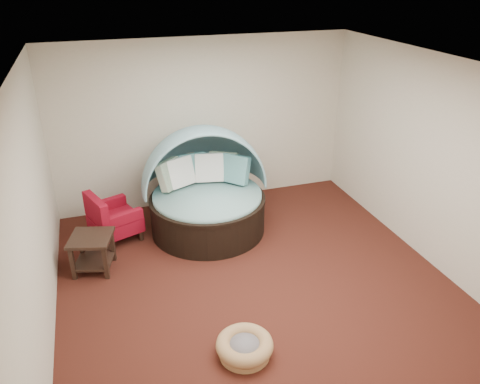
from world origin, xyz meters
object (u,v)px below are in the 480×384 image
object	(u,v)px
red_armchair	(112,219)
side_table	(92,248)
canopy_daybed	(206,184)
pet_basket	(245,347)

from	to	relation	value
red_armchair	side_table	world-z (taller)	red_armchair
canopy_daybed	red_armchair	bearing A→B (deg)	-179.54
canopy_daybed	pet_basket	distance (m)	2.87
canopy_daybed	red_armchair	size ratio (longest dim) A/B	2.30
pet_basket	side_table	size ratio (longest dim) A/B	1.08
pet_basket	red_armchair	world-z (taller)	red_armchair
side_table	canopy_daybed	bearing A→B (deg)	20.43
canopy_daybed	side_table	size ratio (longest dim) A/B	2.93
pet_basket	side_table	world-z (taller)	side_table
canopy_daybed	side_table	bearing A→B (deg)	-156.86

